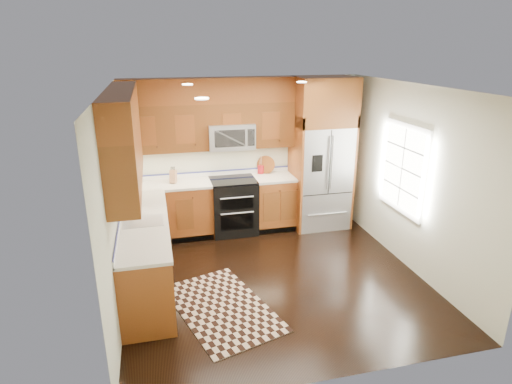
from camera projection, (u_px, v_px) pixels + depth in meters
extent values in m
plane|color=black|center=(274.00, 277.00, 6.00)|extent=(4.00, 4.00, 0.00)
cube|color=beige|center=(243.00, 153.00, 7.41)|extent=(4.00, 0.02, 2.60)
cube|color=beige|center=(115.00, 202.00, 5.13)|extent=(0.02, 4.00, 2.60)
cube|color=beige|center=(411.00, 179.00, 6.02)|extent=(0.02, 4.00, 2.60)
cube|color=white|center=(403.00, 168.00, 6.17)|extent=(0.04, 1.10, 1.30)
cube|color=white|center=(403.00, 168.00, 6.17)|extent=(0.02, 0.95, 1.15)
cube|color=brown|center=(170.00, 212.00, 7.12)|extent=(1.37, 0.60, 0.90)
cube|color=brown|center=(274.00, 203.00, 7.52)|extent=(0.72, 0.60, 0.90)
cube|color=brown|center=(147.00, 255.00, 5.66)|extent=(0.60, 2.40, 0.90)
cube|color=silver|center=(214.00, 182.00, 7.13)|extent=(2.85, 0.62, 0.04)
cube|color=silver|center=(144.00, 223.00, 5.51)|extent=(0.62, 2.40, 0.04)
cube|color=brown|center=(211.00, 127.00, 6.96)|extent=(2.85, 0.33, 0.75)
cube|color=brown|center=(126.00, 155.00, 5.18)|extent=(0.33, 2.40, 0.75)
cube|color=brown|center=(209.00, 90.00, 6.77)|extent=(2.85, 0.33, 0.40)
cube|color=brown|center=(121.00, 107.00, 4.99)|extent=(0.33, 2.40, 0.40)
cube|color=black|center=(233.00, 206.00, 7.33)|extent=(0.76, 0.64, 0.92)
cube|color=black|center=(233.00, 180.00, 7.17)|extent=(0.76, 0.60, 0.02)
cube|color=black|center=(237.00, 204.00, 6.99)|extent=(0.55, 0.01, 0.18)
cube|color=black|center=(237.00, 222.00, 7.09)|extent=(0.55, 0.01, 0.28)
cylinder|color=#B2B2B7|center=(237.00, 198.00, 6.93)|extent=(0.55, 0.02, 0.02)
cylinder|color=#B2B2B7|center=(237.00, 213.00, 7.01)|extent=(0.55, 0.02, 0.02)
cube|color=#B2B2B7|center=(231.00, 136.00, 7.06)|extent=(0.76, 0.40, 0.42)
cube|color=black|center=(230.00, 139.00, 6.86)|extent=(0.50, 0.01, 0.28)
cube|color=#B2B2B7|center=(320.00, 176.00, 7.49)|extent=(0.90, 0.74, 1.80)
cube|color=black|center=(330.00, 163.00, 7.04)|extent=(0.01, 0.01, 1.08)
cube|color=black|center=(317.00, 163.00, 6.98)|extent=(0.18, 0.01, 0.28)
cube|color=brown|center=(295.00, 173.00, 7.36)|extent=(0.04, 0.74, 2.00)
cube|color=brown|center=(345.00, 169.00, 7.56)|extent=(0.04, 0.74, 2.00)
cube|color=brown|center=(324.00, 101.00, 7.07)|extent=(0.98, 0.74, 0.80)
cube|color=#B2B2B7|center=(143.00, 220.00, 5.50)|extent=(0.50, 0.42, 0.02)
cylinder|color=#B2B2B7|center=(127.00, 206.00, 5.61)|extent=(0.02, 0.02, 0.28)
torus|color=#B2B2B7|center=(126.00, 198.00, 5.49)|extent=(0.18, 0.02, 0.18)
cube|color=black|center=(222.00, 307.00, 5.30)|extent=(1.44, 1.88, 0.01)
cube|color=#A4734F|center=(173.00, 176.00, 7.00)|extent=(0.13, 0.16, 0.21)
cylinder|color=maroon|center=(261.00, 169.00, 7.51)|extent=(0.12, 0.12, 0.15)
cylinder|color=brown|center=(266.00, 173.00, 7.54)|extent=(0.41, 0.41, 0.02)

